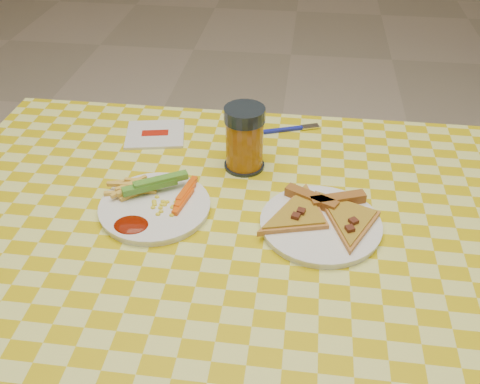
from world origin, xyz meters
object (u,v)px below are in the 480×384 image
object	(u,v)px
drink_glass	(244,139)
plate_right	(320,225)
table	(239,250)
plate_left	(155,208)

from	to	relation	value
drink_glass	plate_right	bearing A→B (deg)	-48.03
drink_glass	table	bearing A→B (deg)	-85.76
plate_right	drink_glass	xyz separation A→B (m)	(-0.17, 0.19, 0.06)
table	drink_glass	distance (m)	0.24
plate_left	plate_right	world-z (taller)	same
plate_right	table	bearing A→B (deg)	-178.82
table	plate_right	xyz separation A→B (m)	(0.15, 0.00, 0.08)
plate_left	drink_glass	world-z (taller)	drink_glass
table	plate_right	size ratio (longest dim) A/B	5.70
drink_glass	plate_left	bearing A→B (deg)	-131.45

